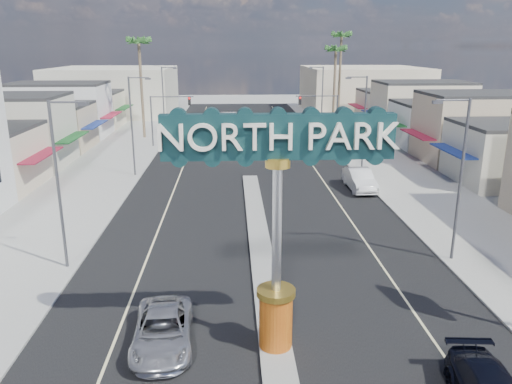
{
  "coord_description": "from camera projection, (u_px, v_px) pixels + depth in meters",
  "views": [
    {
      "loc": [
        -1.62,
        -15.21,
        11.54
      ],
      "look_at": [
        -0.33,
        10.99,
        3.86
      ],
      "focal_mm": 35.0,
      "sensor_mm": 36.0,
      "label": 1
    }
  ],
  "objects": [
    {
      "name": "sidewalk_right",
      "position": [
        397.0,
        172.0,
        47.3
      ],
      "size": [
        8.0,
        120.0,
        0.12
      ],
      "primitive_type": "cube",
      "color": "gray",
      "rests_on": "ground"
    },
    {
      "name": "city_bus",
      "position": [
        228.0,
        132.0,
        59.03
      ],
      "size": [
        3.61,
        13.09,
        3.61
      ],
      "primitive_type": "imported",
      "rotation": [
        0.0,
        0.0,
        -0.04
      ],
      "color": "silver",
      "rests_on": "ground"
    },
    {
      "name": "streetlight_r_far",
      "position": [
        321.0,
        97.0,
        66.81
      ],
      "size": [
        2.03,
        0.22,
        9.0
      ],
      "color": "#47474C",
      "rests_on": "ground"
    },
    {
      "name": "storefront_row_right",
      "position": [
        446.0,
        121.0,
        59.41
      ],
      "size": [
        12.0,
        42.0,
        6.0
      ],
      "primitive_type": "cube",
      "color": "#B7B29E",
      "rests_on": "ground"
    },
    {
      "name": "streetlight_l_near",
      "position": [
        60.0,
        178.0,
        25.57
      ],
      "size": [
        2.03,
        0.22,
        9.0
      ],
      "color": "#47474C",
      "rests_on": "ground"
    },
    {
      "name": "traffic_signal_right",
      "position": [
        322.0,
        110.0,
        59.3
      ],
      "size": [
        5.09,
        0.45,
        6.0
      ],
      "color": "#47474C",
      "rests_on": "ground"
    },
    {
      "name": "backdrop_far_left",
      "position": [
        115.0,
        91.0,
        87.63
      ],
      "size": [
        20.0,
        20.0,
        8.0
      ],
      "primitive_type": "cube",
      "color": "#B7B29E",
      "rests_on": "ground"
    },
    {
      "name": "median_island",
      "position": [
        259.0,
        236.0,
        31.3
      ],
      "size": [
        1.3,
        30.0,
        0.16
      ],
      "primitive_type": "cube",
      "color": "gray",
      "rests_on": "ground"
    },
    {
      "name": "road",
      "position": [
        249.0,
        175.0,
        46.65
      ],
      "size": [
        20.0,
        120.0,
        0.01
      ],
      "primitive_type": "cube",
      "color": "black",
      "rests_on": "ground"
    },
    {
      "name": "storefront_row_left",
      "position": [
        36.0,
        124.0,
        57.14
      ],
      "size": [
        12.0,
        42.0,
        6.0
      ],
      "primitive_type": "cube",
      "color": "beige",
      "rests_on": "ground"
    },
    {
      "name": "traffic_signal_left",
      "position": [
        167.0,
        111.0,
        58.43
      ],
      "size": [
        5.09,
        0.45,
        6.0
      ],
      "color": "#47474C",
      "rests_on": "ground"
    },
    {
      "name": "car_parked_right",
      "position": [
        360.0,
        179.0,
        41.58
      ],
      "size": [
        1.91,
        5.31,
        1.74
      ],
      "primitive_type": "imported",
      "rotation": [
        0.0,
        0.0,
        0.01
      ],
      "color": "silver",
      "rests_on": "ground"
    },
    {
      "name": "gateway_sign",
      "position": [
        277.0,
        207.0,
        18.13
      ],
      "size": [
        8.2,
        1.5,
        9.15
      ],
      "color": "#B03E0D",
      "rests_on": "median_island"
    },
    {
      "name": "palm_left_far",
      "position": [
        139.0,
        47.0,
        61.98
      ],
      "size": [
        2.6,
        2.6,
        13.1
      ],
      "color": "brown",
      "rests_on": "ground"
    },
    {
      "name": "backdrop_far_right",
      "position": [
        362.0,
        90.0,
        89.71
      ],
      "size": [
        20.0,
        20.0,
        8.0
      ],
      "primitive_type": "cube",
      "color": "beige",
      "rests_on": "ground"
    },
    {
      "name": "palm_right_far",
      "position": [
        341.0,
        40.0,
        74.56
      ],
      "size": [
        2.6,
        2.6,
        14.1
      ],
      "color": "brown",
      "rests_on": "ground"
    },
    {
      "name": "streetlight_r_near",
      "position": [
        458.0,
        173.0,
        26.55
      ],
      "size": [
        2.03,
        0.22,
        9.0
      ],
      "color": "#47474C",
      "rests_on": "ground"
    },
    {
      "name": "streetlight_l_far",
      "position": [
        164.0,
        97.0,
        65.83
      ],
      "size": [
        2.03,
        0.22,
        9.0
      ],
      "color": "#47474C",
      "rests_on": "ground"
    },
    {
      "name": "ground",
      "position": [
        249.0,
        175.0,
        46.66
      ],
      "size": [
        160.0,
        160.0,
        0.0
      ],
      "primitive_type": "plane",
      "color": "gray",
      "rests_on": "ground"
    },
    {
      "name": "streetlight_r_mid",
      "position": [
        363.0,
        120.0,
        45.73
      ],
      "size": [
        2.03,
        0.22,
        9.0
      ],
      "color": "#47474C",
      "rests_on": "ground"
    },
    {
      "name": "sidewalk_left",
      "position": [
        98.0,
        176.0,
        45.98
      ],
      "size": [
        8.0,
        120.0,
        0.12
      ],
      "primitive_type": "cube",
      "color": "gray",
      "rests_on": "ground"
    },
    {
      "name": "palm_right_mid",
      "position": [
        336.0,
        53.0,
        69.21
      ],
      "size": [
        2.6,
        2.6,
        12.1
      ],
      "color": "brown",
      "rests_on": "ground"
    },
    {
      "name": "streetlight_l_mid",
      "position": [
        133.0,
        121.0,
        44.74
      ],
      "size": [
        2.03,
        0.22,
        9.0
      ],
      "color": "#47474C",
      "rests_on": "ground"
    },
    {
      "name": "suv_left",
      "position": [
        163.0,
        330.0,
        19.84
      ],
      "size": [
        2.6,
        5.12,
        1.39
      ],
      "primitive_type": "imported",
      "rotation": [
        0.0,
        0.0,
        0.06
      ],
      "color": "#ACACB1",
      "rests_on": "ground"
    }
  ]
}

